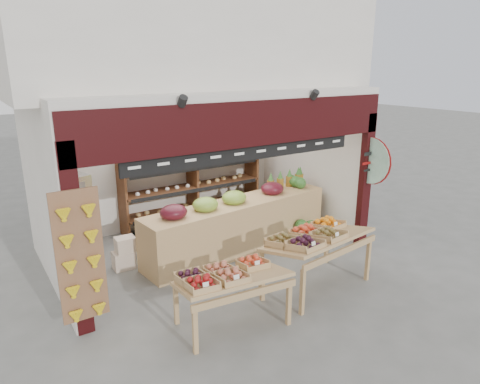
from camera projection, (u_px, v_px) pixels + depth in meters
The scene contains 11 objects.
ground at pixel (219, 256), 8.18m from camera, with size 60.00×60.00×0.00m, color #60605C.
shop_structure at pixel (173, 43), 8.35m from camera, with size 6.36×5.12×5.40m.
banana_board at pixel (81, 260), 5.47m from camera, with size 0.60×0.15×1.80m.
gift_sign at pixel (371, 161), 8.22m from camera, with size 0.04×0.93×0.92m.
back_shelving at pixel (192, 171), 9.62m from camera, with size 3.31×0.54×2.02m.
refrigerator at pixel (71, 216), 7.99m from camera, with size 0.62×0.62×1.59m, color silver.
cardboard_stack at pixel (137, 253), 7.80m from camera, with size 0.92×0.67×0.59m.
mid_counter at pixel (238, 224), 8.34m from camera, with size 4.03×1.16×1.23m.
display_table_left at pixel (225, 277), 5.81m from camera, with size 1.60×1.01×0.98m.
display_table_right at pixel (313, 238), 6.83m from camera, with size 1.86×1.18×1.11m.
watermelon_pile at pixel (310, 235), 8.74m from camera, with size 0.62×0.64×0.48m.
Camera 1 is at (-3.79, -6.47, 3.51)m, focal length 32.00 mm.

